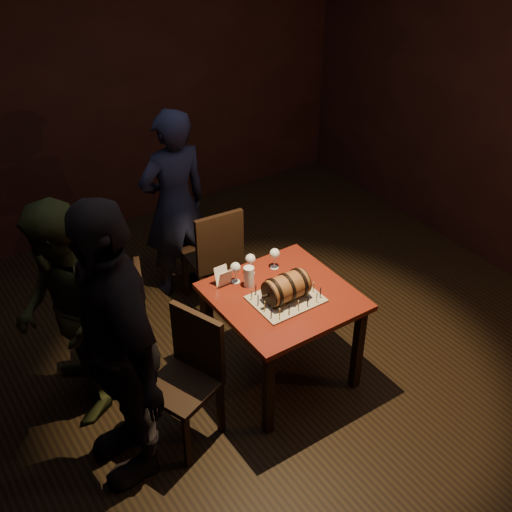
# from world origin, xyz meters

# --- Properties ---
(room_shell) EXTENTS (5.04, 5.04, 2.80)m
(room_shell) POSITION_xyz_m (0.00, 0.00, 1.40)
(room_shell) COLOR black
(room_shell) RESTS_ON ground
(pub_table) EXTENTS (0.90, 0.90, 0.75)m
(pub_table) POSITION_xyz_m (0.03, -0.19, 0.64)
(pub_table) COLOR #4C130C
(pub_table) RESTS_ON ground
(cake_board) EXTENTS (0.45, 0.35, 0.01)m
(cake_board) POSITION_xyz_m (0.01, -0.25, 0.76)
(cake_board) COLOR gray
(cake_board) RESTS_ON pub_table
(barrel_cake) EXTENTS (0.34, 0.20, 0.20)m
(barrel_cake) POSITION_xyz_m (0.01, -0.25, 0.85)
(barrel_cake) COLOR brown
(barrel_cake) RESTS_ON cake_board
(birthday_candles) EXTENTS (0.40, 0.30, 0.09)m
(birthday_candles) POSITION_xyz_m (0.01, -0.25, 0.80)
(birthday_candles) COLOR #D7D080
(birthday_candles) RESTS_ON cake_board
(wine_glass_left) EXTENTS (0.07, 0.07, 0.16)m
(wine_glass_left) POSITION_xyz_m (-0.16, 0.11, 0.87)
(wine_glass_left) COLOR silver
(wine_glass_left) RESTS_ON pub_table
(wine_glass_mid) EXTENTS (0.07, 0.07, 0.16)m
(wine_glass_mid) POSITION_xyz_m (-0.02, 0.13, 0.87)
(wine_glass_mid) COLOR silver
(wine_glass_mid) RESTS_ON pub_table
(wine_glass_right) EXTENTS (0.07, 0.07, 0.16)m
(wine_glass_right) POSITION_xyz_m (0.16, 0.10, 0.87)
(wine_glass_right) COLOR silver
(wine_glass_right) RESTS_ON pub_table
(pint_of_ale) EXTENTS (0.07, 0.07, 0.15)m
(pint_of_ale) POSITION_xyz_m (-0.10, 0.02, 0.82)
(pint_of_ale) COLOR silver
(pint_of_ale) RESTS_ON pub_table
(menu_card) EXTENTS (0.10, 0.05, 0.13)m
(menu_card) POSITION_xyz_m (-0.25, 0.13, 0.81)
(menu_card) COLOR white
(menu_card) RESTS_ON pub_table
(chair_back) EXTENTS (0.43, 0.43, 0.93)m
(chair_back) POSITION_xyz_m (0.07, 0.79, 0.52)
(chair_back) COLOR black
(chair_back) RESTS_ON ground
(chair_left_rear) EXTENTS (0.52, 0.52, 0.93)m
(chair_left_rear) POSITION_xyz_m (-0.86, 0.38, 0.52)
(chair_left_rear) COLOR black
(chair_left_rear) RESTS_ON ground
(chair_left_front) EXTENTS (0.52, 0.52, 0.93)m
(chair_left_front) POSITION_xyz_m (-0.75, -0.27, 0.52)
(chair_left_front) COLOR black
(chair_left_front) RESTS_ON ground
(person_back) EXTENTS (0.60, 0.40, 1.64)m
(person_back) POSITION_xyz_m (-0.06, 1.19, 0.82)
(person_back) COLOR #1A1C35
(person_back) RESTS_ON ground
(person_left_rear) EXTENTS (0.71, 0.85, 1.59)m
(person_left_rear) POSITION_xyz_m (-1.28, 0.35, 0.79)
(person_left_rear) COLOR #384120
(person_left_rear) RESTS_ON ground
(person_left_front) EXTENTS (0.52, 1.14, 1.90)m
(person_left_front) POSITION_xyz_m (-1.18, -0.26, 0.95)
(person_left_front) COLOR black
(person_left_front) RESTS_ON ground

